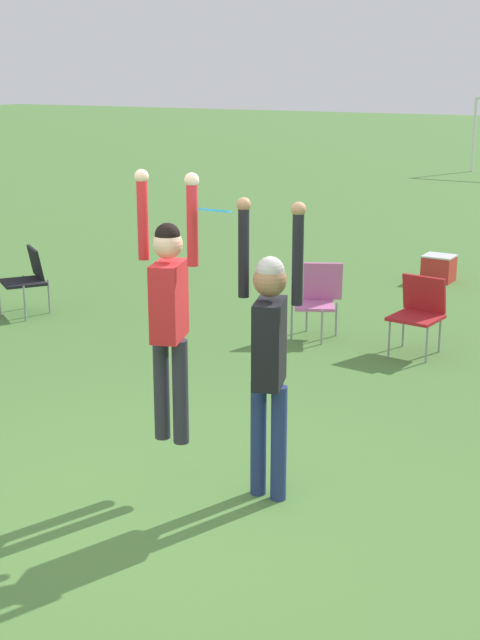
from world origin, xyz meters
The scene contains 8 objects.
ground_plane centered at (0.00, 0.00, 0.00)m, with size 120.00×120.00×0.00m, color #4C7A38.
person_jumping centered at (-0.29, 0.31, 1.48)m, with size 0.54×0.43×2.05m.
person_defending centered at (0.42, 0.56, 1.21)m, with size 0.54×0.43×2.26m.
frisbee centered at (0.14, 0.28, 2.20)m, with size 0.24×0.23×0.06m.
camping_chair_1 centered at (-1.14, 4.59, 0.51)m, with size 0.64×0.70×0.89m.
camping_chair_2 centered at (-4.89, 3.58, 0.52)m, with size 0.74×0.81×0.86m.
camping_chair_3 centered at (0.14, 4.59, 0.52)m, with size 0.56×0.60×0.87m.
cooler_box centered at (-0.83, 8.17, 0.20)m, with size 0.45×0.41×0.41m.
Camera 1 is at (3.39, -4.84, 3.12)m, focal length 50.00 mm.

